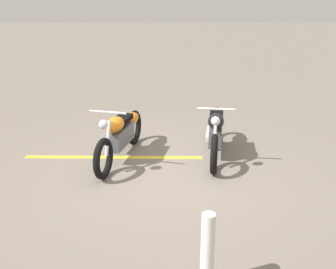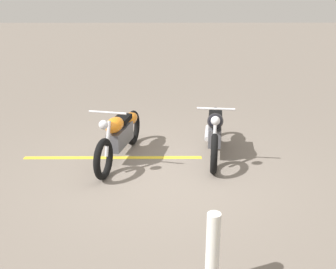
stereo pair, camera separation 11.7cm
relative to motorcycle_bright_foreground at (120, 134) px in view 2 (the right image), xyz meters
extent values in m
plane|color=slate|center=(0.62, 0.84, -0.46)|extent=(60.00, 60.00, 0.00)
torus|color=black|center=(0.82, -0.19, -0.13)|extent=(0.68, 0.26, 0.67)
torus|color=black|center=(-0.70, 0.17, -0.13)|extent=(0.68, 0.26, 0.67)
cube|color=#59595E|center=(0.01, 0.00, -0.04)|extent=(0.87, 0.40, 0.32)
ellipsoid|color=orange|center=(0.27, -0.06, 0.26)|extent=(0.57, 0.39, 0.24)
ellipsoid|color=orange|center=(-0.55, 0.13, 0.10)|extent=(0.60, 0.36, 0.22)
cube|color=black|center=(-0.12, 0.03, 0.24)|extent=(0.48, 0.33, 0.09)
cylinder|color=silver|center=(0.59, -0.13, 0.13)|extent=(0.27, 0.12, 0.56)
cylinder|color=silver|center=(0.54, -0.12, 0.56)|extent=(0.17, 0.61, 0.04)
sphere|color=silver|center=(0.74, -0.17, 0.42)|extent=(0.15, 0.15, 0.15)
cylinder|color=silver|center=(-0.41, -0.04, -0.20)|extent=(0.70, 0.25, 0.09)
torus|color=black|center=(0.62, 1.59, -0.13)|extent=(0.68, 0.19, 0.67)
torus|color=black|center=(-0.92, 1.78, -0.13)|extent=(0.68, 0.19, 0.67)
cube|color=#59595E|center=(-0.20, 1.69, -0.04)|extent=(0.86, 0.32, 0.32)
ellipsoid|color=black|center=(0.07, 1.66, 0.26)|extent=(0.55, 0.34, 0.24)
ellipsoid|color=black|center=(-0.76, 1.76, 0.10)|extent=(0.59, 0.31, 0.22)
cube|color=black|center=(-0.33, 1.71, 0.24)|extent=(0.47, 0.29, 0.09)
cylinder|color=silver|center=(0.40, 1.62, 0.13)|extent=(0.27, 0.09, 0.56)
cylinder|color=silver|center=(0.35, 1.62, 0.56)|extent=(0.11, 0.62, 0.04)
sphere|color=silver|center=(0.55, 1.60, 0.42)|extent=(0.15, 0.15, 0.15)
cylinder|color=silver|center=(-0.61, 1.60, -0.20)|extent=(0.71, 0.18, 0.09)
cylinder|color=white|center=(3.32, 1.26, -0.04)|extent=(0.14, 0.14, 0.84)
cube|color=yellow|center=(-0.02, -0.15, -0.46)|extent=(0.12, 3.20, 0.01)
camera|label=1|loc=(6.73, 0.91, 2.43)|focal=43.54mm
camera|label=2|loc=(6.73, 0.79, 2.43)|focal=43.54mm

